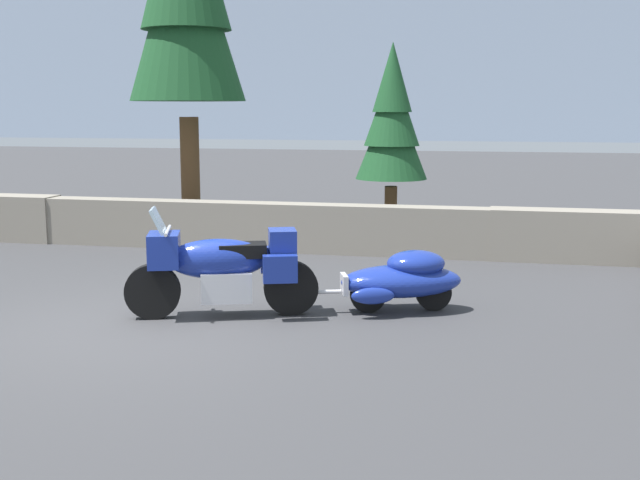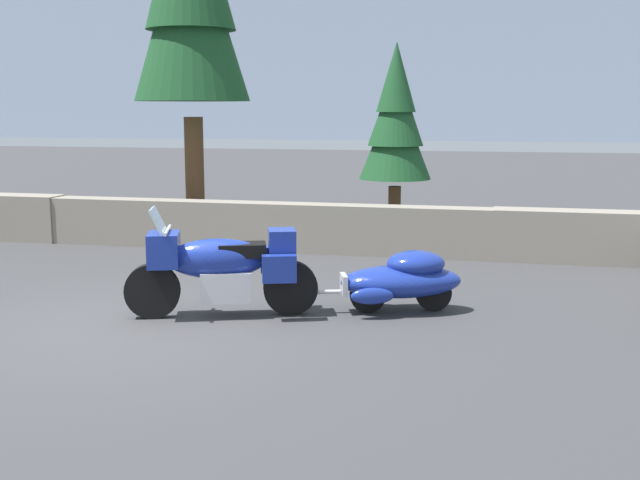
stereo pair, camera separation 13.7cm
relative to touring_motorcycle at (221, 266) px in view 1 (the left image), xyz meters
The scene contains 6 objects.
ground_plane 1.30m from the touring_motorcycle, 141.04° to the right, with size 80.00×80.00×0.00m, color #38383A.
stone_guard_wall 4.63m from the touring_motorcycle, 102.03° to the left, with size 24.00×0.60×0.87m.
distant_ridgeline 94.85m from the touring_motorcycle, 90.54° to the left, with size 240.00×80.00×16.00m, color #99A8BF.
touring_motorcycle is the anchor object (origin of this frame).
car_shaped_trailer 2.21m from the touring_motorcycle, 19.04° to the left, with size 2.20×1.15×0.76m.
pine_tree_secondary 6.15m from the touring_motorcycle, 77.38° to the left, with size 1.32×1.32×3.68m.
Camera 1 is at (4.02, -8.12, 2.47)m, focal length 44.60 mm.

